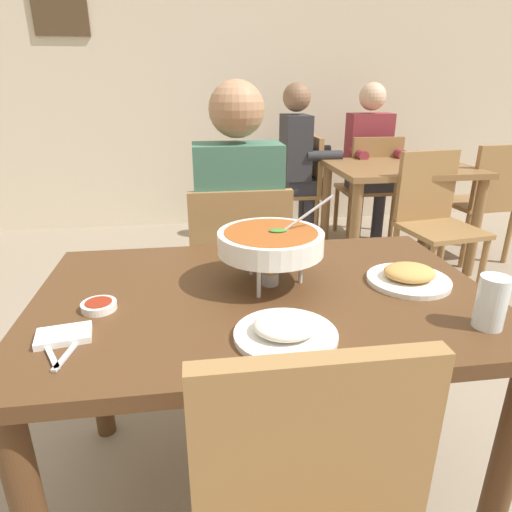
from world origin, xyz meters
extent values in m
plane|color=gray|center=(0.00, 0.00, 0.00)|extent=(16.00, 16.00, 0.00)
cube|color=beige|center=(0.00, 3.22, 1.50)|extent=(10.00, 0.10, 3.00)
cube|color=#51331C|center=(0.00, 0.00, 0.72)|extent=(1.26, 0.82, 0.04)
cylinder|color=#51331C|center=(0.57, -0.35, 0.35)|extent=(0.07, 0.07, 0.70)
cylinder|color=#51331C|center=(-0.57, 0.35, 0.35)|extent=(0.07, 0.07, 0.70)
cylinder|color=#51331C|center=(0.57, 0.35, 0.35)|extent=(0.07, 0.07, 0.70)
cube|color=olive|center=(0.00, 0.79, 0.43)|extent=(0.44, 0.44, 0.03)
cube|color=olive|center=(0.00, 0.59, 0.68)|extent=(0.42, 0.04, 0.45)
cylinder|color=olive|center=(0.19, 0.98, 0.21)|extent=(0.04, 0.04, 0.42)
cylinder|color=olive|center=(-0.19, 0.98, 0.21)|extent=(0.04, 0.04, 0.42)
cylinder|color=olive|center=(0.19, 0.60, 0.21)|extent=(0.04, 0.04, 0.42)
cylinder|color=olive|center=(-0.19, 0.60, 0.21)|extent=(0.04, 0.04, 0.42)
cylinder|color=#2D2D38|center=(0.10, 0.81, 0.23)|extent=(0.10, 0.10, 0.45)
cylinder|color=#2D2D38|center=(-0.10, 0.81, 0.23)|extent=(0.10, 0.10, 0.45)
cube|color=#2D2D38|center=(0.00, 0.77, 0.51)|extent=(0.32, 0.32, 0.12)
cube|color=#3D6B56|center=(0.00, 0.69, 0.82)|extent=(0.36, 0.20, 0.50)
sphere|color=#A57756|center=(0.00, 0.69, 1.20)|extent=(0.22, 0.22, 0.22)
cylinder|color=#3D6B56|center=(0.16, 0.89, 0.77)|extent=(0.08, 0.28, 0.08)
cylinder|color=#3D6B56|center=(-0.16, 0.89, 0.77)|extent=(0.08, 0.28, 0.08)
cube|color=olive|center=(0.00, -0.56, 0.68)|extent=(0.42, 0.04, 0.45)
cylinder|color=silver|center=(0.12, 0.05, 0.79)|extent=(0.01, 0.01, 0.10)
cylinder|color=silver|center=(-0.02, 0.12, 0.79)|extent=(0.01, 0.01, 0.10)
cylinder|color=silver|center=(-0.02, -0.03, 0.79)|extent=(0.01, 0.01, 0.10)
torus|color=silver|center=(0.03, 0.05, 0.84)|extent=(0.21, 0.21, 0.01)
cylinder|color=#B2B2B7|center=(0.03, 0.05, 0.76)|extent=(0.05, 0.05, 0.04)
cone|color=orange|center=(0.03, 0.05, 0.79)|extent=(0.02, 0.02, 0.04)
cylinder|color=white|center=(0.03, 0.05, 0.87)|extent=(0.30, 0.30, 0.06)
cylinder|color=#994C1E|center=(0.03, 0.05, 0.90)|extent=(0.26, 0.26, 0.01)
ellipsoid|color=#388433|center=(0.05, 0.05, 0.91)|extent=(0.05, 0.03, 0.01)
cylinder|color=silver|center=(0.12, 0.07, 0.93)|extent=(0.18, 0.01, 0.13)
cylinder|color=white|center=(0.01, -0.25, 0.75)|extent=(0.24, 0.24, 0.01)
ellipsoid|color=white|center=(0.01, -0.25, 0.78)|extent=(0.15, 0.13, 0.04)
cylinder|color=white|center=(0.43, 0.00, 0.75)|extent=(0.24, 0.24, 0.01)
ellipsoid|color=tan|center=(0.43, 0.00, 0.78)|extent=(0.15, 0.13, 0.04)
cylinder|color=white|center=(-0.44, -0.05, 0.75)|extent=(0.09, 0.09, 0.02)
cylinder|color=maroon|center=(-0.44, -0.05, 0.76)|extent=(0.07, 0.07, 0.01)
cube|color=white|center=(-0.49, -0.18, 0.75)|extent=(0.13, 0.10, 0.02)
cube|color=silver|center=(-0.51, -0.23, 0.75)|extent=(0.09, 0.16, 0.01)
cube|color=silver|center=(-0.46, -0.23, 0.75)|extent=(0.05, 0.17, 0.01)
cylinder|color=silver|center=(0.50, -0.27, 0.81)|extent=(0.07, 0.07, 0.13)
cylinder|color=orange|center=(0.50, -0.27, 0.79)|extent=(0.06, 0.06, 0.08)
cube|color=brown|center=(1.31, 1.93, 0.72)|extent=(1.00, 0.80, 0.04)
cylinder|color=brown|center=(0.87, 1.59, 0.35)|extent=(0.07, 0.07, 0.70)
cylinder|color=brown|center=(1.75, 1.59, 0.35)|extent=(0.07, 0.07, 0.70)
cylinder|color=brown|center=(0.87, 2.27, 0.35)|extent=(0.07, 0.07, 0.70)
cylinder|color=brown|center=(1.75, 2.27, 0.35)|extent=(0.07, 0.07, 0.70)
cube|color=olive|center=(0.62, 2.50, 0.43)|extent=(0.45, 0.45, 0.03)
cube|color=olive|center=(0.82, 2.50, 0.68)|extent=(0.05, 0.42, 0.45)
cylinder|color=olive|center=(0.44, 2.69, 0.21)|extent=(0.04, 0.04, 0.42)
cylinder|color=olive|center=(0.43, 2.31, 0.21)|extent=(0.04, 0.04, 0.42)
cylinder|color=olive|center=(0.82, 2.69, 0.21)|extent=(0.04, 0.04, 0.42)
cylinder|color=olive|center=(0.81, 2.31, 0.21)|extent=(0.04, 0.04, 0.42)
cube|color=olive|center=(1.31, 2.54, 0.43)|extent=(0.45, 0.45, 0.03)
cube|color=olive|center=(1.30, 2.34, 0.68)|extent=(0.42, 0.05, 0.45)
cylinder|color=olive|center=(1.50, 2.72, 0.21)|extent=(0.04, 0.04, 0.42)
cylinder|color=olive|center=(1.12, 2.73, 0.21)|extent=(0.04, 0.04, 0.42)
cylinder|color=olive|center=(1.49, 2.34, 0.21)|extent=(0.04, 0.04, 0.42)
cylinder|color=olive|center=(1.11, 2.35, 0.21)|extent=(0.04, 0.04, 0.42)
cube|color=olive|center=(1.97, 1.95, 0.43)|extent=(0.48, 0.48, 0.03)
cube|color=olive|center=(1.98, 1.75, 0.68)|extent=(0.42, 0.08, 0.45)
cylinder|color=olive|center=(2.14, 2.15, 0.21)|extent=(0.04, 0.04, 0.42)
cylinder|color=olive|center=(1.76, 2.12, 0.21)|extent=(0.04, 0.04, 0.42)
cylinder|color=olive|center=(2.17, 1.77, 0.21)|extent=(0.04, 0.04, 0.42)
cylinder|color=olive|center=(1.79, 1.74, 0.21)|extent=(0.04, 0.04, 0.42)
cube|color=olive|center=(1.35, 1.35, 0.43)|extent=(0.50, 0.50, 0.03)
cube|color=olive|center=(1.32, 1.55, 0.68)|extent=(0.42, 0.10, 0.45)
cylinder|color=olive|center=(1.19, 1.14, 0.21)|extent=(0.04, 0.04, 0.42)
cylinder|color=olive|center=(1.56, 1.19, 0.21)|extent=(0.04, 0.04, 0.42)
cylinder|color=olive|center=(1.13, 1.51, 0.21)|extent=(0.04, 0.04, 0.42)
cylinder|color=olive|center=(1.51, 1.57, 0.21)|extent=(0.04, 0.04, 0.42)
cylinder|color=#2D2D38|center=(0.77, 2.35, 0.23)|extent=(0.10, 0.10, 0.45)
cylinder|color=#2D2D38|center=(0.77, 2.55, 0.23)|extent=(0.10, 0.10, 0.45)
cube|color=#2D2D38|center=(0.73, 2.45, 0.51)|extent=(0.32, 0.32, 0.12)
cube|color=#2D2D33|center=(0.65, 2.45, 0.82)|extent=(0.20, 0.36, 0.50)
sphere|color=#846047|center=(0.65, 2.45, 1.20)|extent=(0.22, 0.22, 0.22)
cylinder|color=#2D2D33|center=(0.85, 2.29, 0.77)|extent=(0.28, 0.08, 0.08)
cylinder|color=#2D2D33|center=(0.85, 2.61, 0.77)|extent=(0.28, 0.08, 0.08)
cylinder|color=#2D2D38|center=(1.20, 2.43, 0.23)|extent=(0.10, 0.10, 0.45)
cylinder|color=#2D2D38|center=(1.40, 2.43, 0.23)|extent=(0.10, 0.10, 0.45)
cube|color=#2D2D38|center=(1.30, 2.47, 0.51)|extent=(0.32, 0.32, 0.12)
cube|color=maroon|center=(1.30, 2.55, 0.82)|extent=(0.36, 0.20, 0.50)
sphere|color=beige|center=(1.30, 2.55, 1.20)|extent=(0.22, 0.22, 0.22)
cylinder|color=maroon|center=(1.14, 2.35, 0.77)|extent=(0.08, 0.28, 0.08)
cylinder|color=maroon|center=(1.46, 2.35, 0.77)|extent=(0.08, 0.28, 0.08)
camera|label=1|loc=(-0.18, -1.11, 1.29)|focal=30.98mm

